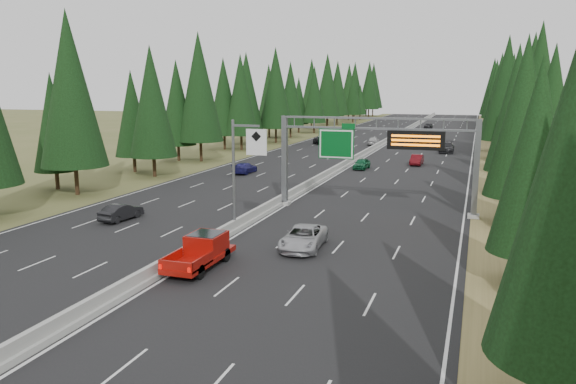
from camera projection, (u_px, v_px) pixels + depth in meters
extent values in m
cube|color=black|center=(373.00, 151.00, 91.51)|extent=(32.00, 260.00, 0.08)
cube|color=olive|center=(488.00, 155.00, 85.89)|extent=(3.60, 260.00, 0.06)
cube|color=#4E5527|center=(271.00, 147.00, 97.13)|extent=(3.60, 260.00, 0.06)
cube|color=gray|center=(373.00, 150.00, 91.48)|extent=(0.70, 260.00, 0.30)
cube|color=gray|center=(373.00, 147.00, 91.40)|extent=(0.30, 260.00, 0.60)
cube|color=slate|center=(285.00, 161.00, 48.79)|extent=(0.45, 0.45, 7.80)
cube|color=gray|center=(285.00, 203.00, 49.48)|extent=(0.90, 0.90, 0.30)
cube|color=slate|center=(476.00, 169.00, 43.78)|extent=(0.45, 0.45, 7.80)
cube|color=gray|center=(473.00, 216.00, 44.47)|extent=(0.90, 0.90, 0.30)
cube|color=slate|center=(377.00, 118.00, 45.58)|extent=(15.85, 0.35, 0.16)
cube|color=slate|center=(376.00, 129.00, 45.74)|extent=(15.85, 0.35, 0.16)
cube|color=#054C19|center=(336.00, 144.00, 46.78)|extent=(3.00, 0.10, 2.50)
cube|color=silver|center=(336.00, 144.00, 46.73)|extent=(2.85, 0.02, 2.35)
cube|color=#054C19|center=(348.00, 126.00, 46.19)|extent=(1.10, 0.10, 0.45)
cube|color=black|center=(416.00, 140.00, 44.59)|extent=(4.50, 0.40, 1.50)
cube|color=orange|center=(416.00, 136.00, 44.32)|extent=(3.80, 0.02, 0.18)
cube|color=orange|center=(415.00, 141.00, 44.39)|extent=(3.80, 0.02, 0.18)
cube|color=orange|center=(415.00, 145.00, 44.45)|extent=(3.80, 0.02, 0.18)
cylinder|color=slate|center=(234.00, 177.00, 39.57)|extent=(0.20, 0.20, 8.00)
cube|color=gray|center=(235.00, 230.00, 40.29)|extent=(0.50, 0.50, 0.20)
cube|color=slate|center=(246.00, 126.00, 38.59)|extent=(2.00, 0.15, 0.15)
cube|color=silver|center=(256.00, 142.00, 38.43)|extent=(1.50, 0.06, 1.80)
cylinder|color=black|center=(527.00, 269.00, 29.23)|extent=(0.40, 0.40, 1.91)
cone|color=black|center=(536.00, 156.00, 28.13)|extent=(4.29, 4.29, 10.01)
cylinder|color=black|center=(516.00, 211.00, 42.32)|extent=(0.40, 0.40, 2.26)
cone|color=black|center=(523.00, 116.00, 41.02)|extent=(5.08, 5.08, 11.85)
cylinder|color=black|center=(510.00, 183.00, 54.62)|extent=(0.40, 0.40, 2.30)
cone|color=black|center=(516.00, 108.00, 53.29)|extent=(5.18, 5.18, 12.09)
cylinder|color=black|center=(576.00, 189.00, 51.42)|extent=(0.40, 0.40, 2.16)
cylinder|color=black|center=(510.00, 168.00, 66.33)|extent=(0.40, 0.40, 1.86)
cone|color=black|center=(513.00, 118.00, 65.26)|extent=(4.19, 4.19, 9.79)
cylinder|color=black|center=(547.00, 165.00, 66.09)|extent=(0.40, 0.40, 2.45)
cone|color=black|center=(552.00, 100.00, 64.68)|extent=(5.52, 5.52, 12.87)
cylinder|color=black|center=(502.00, 150.00, 80.63)|extent=(0.40, 0.40, 2.81)
cone|color=black|center=(506.00, 88.00, 79.02)|extent=(6.32, 6.32, 14.75)
cylinder|color=black|center=(533.00, 153.00, 76.30)|extent=(0.40, 0.40, 3.03)
cone|color=black|center=(539.00, 82.00, 74.56)|extent=(6.83, 6.83, 15.93)
cylinder|color=black|center=(496.00, 144.00, 90.69)|extent=(0.40, 0.40, 2.51)
cone|color=black|center=(500.00, 95.00, 89.24)|extent=(5.65, 5.65, 13.19)
cylinder|color=black|center=(528.00, 143.00, 90.11)|extent=(0.40, 0.40, 3.01)
cone|color=black|center=(532.00, 83.00, 88.37)|extent=(6.78, 6.78, 15.83)
cylinder|color=black|center=(504.00, 138.00, 103.66)|extent=(0.40, 0.40, 2.24)
cone|color=black|center=(506.00, 99.00, 102.37)|extent=(5.03, 5.03, 11.73)
cylinder|color=black|center=(524.00, 139.00, 100.94)|extent=(0.40, 0.40, 2.06)
cone|color=black|center=(527.00, 103.00, 99.75)|extent=(4.65, 4.65, 10.84)
cylinder|color=black|center=(499.00, 133.00, 114.01)|extent=(0.40, 0.40, 2.39)
cone|color=black|center=(501.00, 95.00, 112.64)|extent=(5.38, 5.38, 12.55)
cylinder|color=black|center=(515.00, 131.00, 113.65)|extent=(0.40, 0.40, 2.92)
cone|color=black|center=(518.00, 86.00, 111.97)|extent=(6.57, 6.57, 15.33)
cylinder|color=black|center=(495.00, 127.00, 129.74)|extent=(0.40, 0.40, 2.29)
cone|color=black|center=(497.00, 96.00, 128.42)|extent=(5.15, 5.15, 12.02)
cylinder|color=black|center=(516.00, 128.00, 127.43)|extent=(0.40, 0.40, 2.26)
cone|color=black|center=(518.00, 97.00, 126.13)|extent=(5.09, 5.09, 11.88)
cylinder|color=black|center=(493.00, 124.00, 139.77)|extent=(0.40, 0.40, 2.72)
cone|color=black|center=(496.00, 89.00, 138.20)|extent=(6.13, 6.13, 14.30)
cylinder|color=black|center=(509.00, 123.00, 140.06)|extent=(0.40, 0.40, 2.97)
cone|color=black|center=(512.00, 85.00, 138.36)|extent=(6.68, 6.68, 15.58)
cylinder|color=black|center=(491.00, 120.00, 153.48)|extent=(0.40, 0.40, 2.90)
cone|color=black|center=(493.00, 86.00, 151.81)|extent=(6.53, 6.53, 15.23)
cylinder|color=black|center=(513.00, 122.00, 149.76)|extent=(0.40, 0.40, 2.27)
cone|color=black|center=(515.00, 95.00, 148.45)|extent=(5.11, 5.11, 11.93)
cylinder|color=black|center=(490.00, 119.00, 163.13)|extent=(0.40, 0.40, 2.55)
cone|color=black|center=(491.00, 91.00, 161.67)|extent=(5.74, 5.74, 13.40)
cylinder|color=black|center=(508.00, 119.00, 162.92)|extent=(0.40, 0.40, 2.18)
cone|color=black|center=(510.00, 96.00, 161.66)|extent=(4.92, 4.92, 11.47)
cylinder|color=black|center=(495.00, 116.00, 175.19)|extent=(0.40, 0.40, 2.74)
cone|color=black|center=(497.00, 88.00, 173.62)|extent=(6.17, 6.17, 14.40)
cylinder|color=black|center=(509.00, 117.00, 176.09)|extent=(0.40, 0.40, 2.00)
cone|color=black|center=(510.00, 97.00, 174.94)|extent=(4.50, 4.50, 10.49)
cylinder|color=black|center=(491.00, 114.00, 187.83)|extent=(0.40, 0.40, 2.86)
cone|color=black|center=(493.00, 87.00, 186.19)|extent=(6.44, 6.44, 15.03)
cylinder|color=black|center=(506.00, 114.00, 188.25)|extent=(0.40, 0.40, 2.74)
cone|color=black|center=(508.00, 88.00, 186.67)|extent=(6.17, 6.17, 14.41)
cylinder|color=black|center=(77.00, 180.00, 54.34)|extent=(0.40, 0.40, 2.80)
cone|color=black|center=(70.00, 89.00, 52.73)|extent=(6.29, 6.29, 14.69)
cylinder|color=black|center=(57.00, 180.00, 57.35)|extent=(0.40, 0.40, 1.89)
cone|color=black|center=(53.00, 122.00, 56.27)|extent=(4.25, 4.25, 9.91)
cylinder|color=black|center=(154.00, 167.00, 64.98)|extent=(0.40, 0.40, 2.40)
cone|color=black|center=(152.00, 101.00, 63.60)|extent=(5.41, 5.41, 12.62)
cylinder|color=black|center=(135.00, 164.00, 68.95)|extent=(0.40, 0.40, 1.98)
cone|color=black|center=(132.00, 113.00, 67.81)|extent=(4.46, 4.46, 10.40)
cylinder|color=black|center=(201.00, 151.00, 78.88)|extent=(0.40, 0.40, 2.85)
cone|color=black|center=(199.00, 87.00, 77.24)|extent=(6.41, 6.41, 14.95)
cylinder|color=black|center=(179.00, 153.00, 79.39)|extent=(0.40, 0.40, 2.26)
cone|color=black|center=(177.00, 103.00, 78.09)|extent=(5.07, 5.07, 11.84)
cylinder|color=black|center=(241.00, 143.00, 92.96)|extent=(0.40, 0.40, 2.51)
cone|color=black|center=(241.00, 95.00, 91.52)|extent=(5.64, 5.64, 13.16)
cylinder|color=black|center=(225.00, 142.00, 94.08)|extent=(0.40, 0.40, 2.42)
cone|color=black|center=(224.00, 96.00, 92.69)|extent=(5.45, 5.45, 12.71)
cylinder|color=black|center=(276.00, 135.00, 104.82)|extent=(0.40, 0.40, 2.81)
cone|color=black|center=(276.00, 88.00, 103.20)|extent=(6.32, 6.32, 14.74)
cylinder|color=black|center=(247.00, 137.00, 103.27)|extent=(0.40, 0.40, 2.66)
cone|color=black|center=(246.00, 91.00, 101.74)|extent=(5.98, 5.98, 13.95)
cylinder|color=black|center=(290.00, 132.00, 116.06)|extent=(0.40, 0.40, 2.48)
cone|color=black|center=(291.00, 94.00, 114.63)|extent=(5.59, 5.59, 13.03)
cylinder|color=black|center=(269.00, 132.00, 116.25)|extent=(0.40, 0.40, 2.40)
cone|color=black|center=(269.00, 95.00, 114.88)|extent=(5.40, 5.40, 12.59)
cylinder|color=black|center=(314.00, 128.00, 127.05)|extent=(0.40, 0.40, 2.39)
cone|color=black|center=(314.00, 94.00, 125.67)|extent=(5.38, 5.38, 12.56)
cylinder|color=black|center=(299.00, 128.00, 128.99)|extent=(0.40, 0.40, 2.02)
cone|color=black|center=(299.00, 100.00, 127.83)|extent=(4.54, 4.54, 10.59)
cylinder|color=black|center=(327.00, 123.00, 139.70)|extent=(0.40, 0.40, 2.96)
cone|color=black|center=(327.00, 85.00, 138.00)|extent=(6.66, 6.66, 15.54)
cylinder|color=black|center=(311.00, 123.00, 142.97)|extent=(0.40, 0.40, 2.79)
cone|color=black|center=(312.00, 88.00, 141.37)|extent=(6.27, 6.27, 14.63)
cylinder|color=black|center=(337.00, 120.00, 154.52)|extent=(0.40, 0.40, 2.79)
cone|color=black|center=(337.00, 88.00, 152.92)|extent=(6.28, 6.28, 14.65)
cylinder|color=black|center=(328.00, 120.00, 154.96)|extent=(0.40, 0.40, 2.69)
cone|color=black|center=(328.00, 89.00, 153.42)|extent=(6.06, 6.06, 14.13)
cylinder|color=black|center=(353.00, 119.00, 164.52)|extent=(0.40, 0.40, 2.37)
cone|color=black|center=(353.00, 93.00, 163.15)|extent=(5.33, 5.33, 12.44)
cylinder|color=black|center=(337.00, 119.00, 166.58)|extent=(0.40, 0.40, 1.90)
cone|color=black|center=(337.00, 99.00, 165.48)|extent=(4.28, 4.28, 9.99)
cylinder|color=black|center=(360.00, 117.00, 177.39)|extent=(0.40, 0.40, 1.79)
cone|color=black|center=(360.00, 99.00, 176.37)|extent=(4.02, 4.02, 9.39)
cylinder|color=black|center=(348.00, 115.00, 179.34)|extent=(0.40, 0.40, 2.83)
cone|color=black|center=(349.00, 87.00, 177.71)|extent=(6.36, 6.36, 14.84)
cylinder|color=black|center=(368.00, 113.00, 189.76)|extent=(0.40, 0.40, 3.03)
cone|color=black|center=(369.00, 85.00, 188.02)|extent=(6.82, 6.82, 15.92)
cylinder|color=black|center=(354.00, 113.00, 192.11)|extent=(0.40, 0.40, 3.01)
cone|color=black|center=(355.00, 85.00, 190.38)|extent=(6.78, 6.78, 15.81)
cylinder|color=black|center=(373.00, 112.00, 200.29)|extent=(0.40, 0.40, 3.01)
cone|color=black|center=(373.00, 85.00, 198.56)|extent=(6.77, 6.77, 15.79)
cylinder|color=black|center=(366.00, 112.00, 204.02)|extent=(0.40, 0.40, 2.56)
cone|color=black|center=(367.00, 90.00, 202.55)|extent=(5.76, 5.76, 13.44)
imported|color=#A8A8AD|center=(304.00, 238.00, 35.97)|extent=(2.69, 5.30, 1.44)
cylinder|color=black|center=(171.00, 269.00, 30.78)|extent=(0.30, 0.81, 0.81)
cylinder|color=black|center=(199.00, 272.00, 30.24)|extent=(0.30, 0.81, 0.81)
cylinder|color=black|center=(200.00, 252.00, 33.88)|extent=(0.30, 0.81, 0.81)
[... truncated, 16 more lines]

